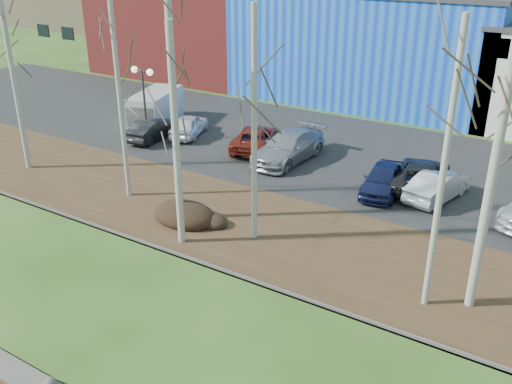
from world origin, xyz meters
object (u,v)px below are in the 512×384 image
Objects in this scene: car_0 at (189,125)px; car_5 at (438,186)px; car_1 at (153,129)px; street_lamp at (143,84)px; car_4 at (383,179)px; car_3 at (288,147)px; van_grey at (155,109)px; car_2 at (256,138)px; car_6 at (421,175)px.

car_5 is (16.13, -1.22, 0.01)m from car_0.
car_5 is at bearing 174.49° from car_1.
street_lamp is 15.58m from car_4.
van_grey is at bearing 176.08° from car_3.
street_lamp is at bearing -168.24° from car_3.
car_4 is 2.59m from car_5.
car_2 is 1.15× the size of car_5.
street_lamp reaches higher than car_0.
car_3 is 1.33× the size of car_4.
car_2 is at bearing 158.17° from car_4.
car_6 is (10.12, -0.60, 0.04)m from car_2.
car_1 is (-1.43, -1.76, -0.01)m from car_0.
street_lamp reaches higher than car_6.
car_5 is at bearing 155.98° from car_0.
car_3 reaches higher than car_5.
car_1 is 9.03m from car_3.
car_1 is 6.64m from car_2.
car_6 is at bearing 158.09° from car_2.
street_lamp reaches higher than van_grey.
car_1 is 0.79× the size of car_6.
car_4 is at bearing 152.34° from car_0.
van_grey is (-17.08, 2.62, 0.36)m from car_4.
car_6 is 0.97× the size of van_grey.
car_3 is 6.28m from car_4.
car_5 is 1.35m from car_6.
car_6 reaches higher than car_2.
car_6 is at bearing 3.07° from car_3.
car_5 is (17.56, 0.54, 0.02)m from car_1.
car_3 is at bearing 13.45° from street_lamp.
street_lamp is 0.85× the size of van_grey.
car_2 is 1.15× the size of car_4.
car_3 is (8.94, 1.25, 0.14)m from car_1.
car_1 is at bearing 48.49° from street_lamp.
car_4 is at bearing 38.15° from car_6.
car_6 is at bearing -24.35° from car_5.
car_0 is at bearing 163.68° from car_4.
van_grey is at bearing -22.18° from car_2.
car_2 is at bearing 167.62° from car_3.
car_3 is at bearing 156.45° from car_0.
car_4 is (6.12, -1.40, -0.10)m from car_3.
car_4 reaches higher than car_0.
car_5 is at bearing 6.68° from street_lamp.
car_3 is 1.08× the size of car_6.
car_3 reaches higher than car_4.
car_2 is 8.95m from car_4.
car_0 is 7.53m from car_3.
car_0 is 0.83× the size of car_2.
car_1 is 0.97× the size of car_4.
street_lamp is 7.54m from car_2.
car_1 is at bearing 13.84° from car_5.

